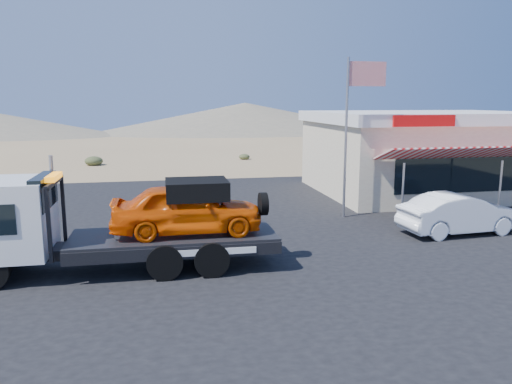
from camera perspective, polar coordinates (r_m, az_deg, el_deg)
The scene contains 7 objects.
ground at distance 14.18m, azimuth -1.57°, elevation -7.85°, with size 120.00×120.00×0.00m, color #917552.
asphalt_lot at distance 17.39m, azimuth 3.34°, elevation -4.39°, with size 32.00×24.00×0.02m, color black.
tow_truck at distance 13.52m, azimuth -15.54°, elevation -2.97°, with size 7.78×2.31×2.60m.
white_sedan at distance 18.13m, azimuth 22.29°, elevation -2.31°, with size 1.44×4.12×1.36m, color white.
jerky_store at distance 25.73m, azimuth 18.70°, elevation 4.37°, with size 10.40×9.97×3.90m.
flagpole at distance 19.17m, azimuth 10.96°, elevation 8.18°, with size 1.55×0.10×6.00m.
distant_hills at distance 68.90m, azimuth -17.40°, elevation 7.77°, with size 126.00×48.00×4.20m.
Camera 1 is at (-2.17, -13.29, 4.43)m, focal length 35.00 mm.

